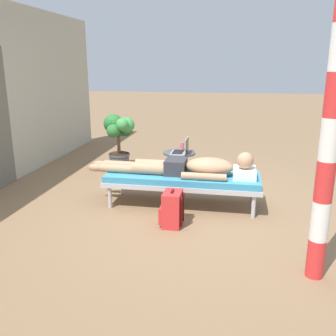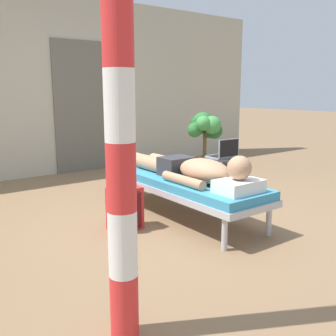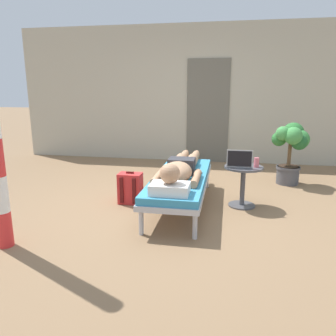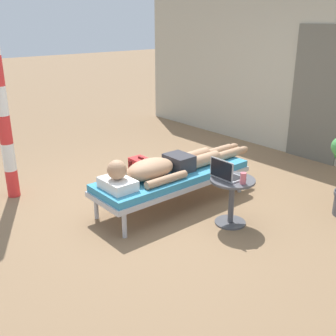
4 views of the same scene
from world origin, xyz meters
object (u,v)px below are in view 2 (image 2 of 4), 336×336
(backpack, at_px, (125,209))
(porch_post, at_px, (119,106))
(potted_plant, at_px, (206,135))
(person_reclining, at_px, (188,169))
(side_table, at_px, (225,171))
(lounge_chair, at_px, (182,183))
(drink_glass, at_px, (235,151))
(laptop, at_px, (225,153))

(backpack, xyz_separation_m, porch_post, (-0.83, -1.40, 1.02))
(porch_post, bearing_deg, potted_plant, 41.92)
(person_reclining, distance_m, side_table, 0.83)
(lounge_chair, height_order, drink_glass, drink_glass)
(person_reclining, bearing_deg, backpack, 169.41)
(lounge_chair, height_order, porch_post, porch_post)
(drink_glass, height_order, backpack, drink_glass)
(laptop, xyz_separation_m, drink_glass, (0.21, 0.04, 0.00))
(laptop, height_order, backpack, laptop)
(laptop, bearing_deg, drink_glass, 9.54)
(lounge_chair, bearing_deg, potted_plant, 41.14)
(porch_post, bearing_deg, laptop, 34.02)
(lounge_chair, distance_m, potted_plant, 2.06)
(person_reclining, relative_size, potted_plant, 2.26)
(person_reclining, relative_size, backpack, 5.12)
(side_table, height_order, drink_glass, drink_glass)
(lounge_chair, distance_m, person_reclining, 0.20)
(lounge_chair, height_order, person_reclining, person_reclining)
(lounge_chair, height_order, potted_plant, potted_plant)
(lounge_chair, relative_size, side_table, 3.82)
(lounge_chair, xyz_separation_m, laptop, (0.71, 0.11, 0.24))
(potted_plant, bearing_deg, lounge_chair, -138.86)
(side_table, relative_size, drink_glass, 4.38)
(backpack, bearing_deg, potted_plant, 30.88)
(person_reclining, relative_size, laptop, 7.00)
(person_reclining, bearing_deg, laptop, 16.53)
(person_reclining, distance_m, backpack, 0.75)
(laptop, bearing_deg, person_reclining, -163.47)
(laptop, bearing_deg, lounge_chair, -171.13)
(person_reclining, relative_size, porch_post, 0.90)
(drink_glass, xyz_separation_m, porch_post, (-2.42, -1.53, 0.63))
(backpack, bearing_deg, laptop, 3.61)
(person_reclining, bearing_deg, porch_post, -139.45)
(backpack, bearing_deg, porch_post, -120.50)
(potted_plant, bearing_deg, porch_post, -138.08)
(backpack, bearing_deg, lounge_chair, -2.08)
(backpack, distance_m, potted_plant, 2.60)
(backpack, xyz_separation_m, potted_plant, (2.20, 1.32, 0.42))
(laptop, distance_m, drink_glass, 0.21)
(laptop, xyz_separation_m, potted_plant, (0.82, 1.23, 0.03))
(drink_glass, xyz_separation_m, potted_plant, (0.61, 1.20, 0.03))
(drink_glass, height_order, porch_post, porch_post)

